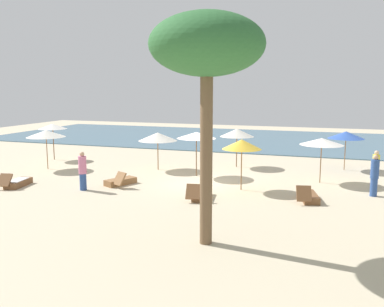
# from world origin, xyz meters

# --- Properties ---
(ground_plane) EXTENTS (60.00, 60.00, 0.00)m
(ground_plane) POSITION_xyz_m (0.00, 0.00, 0.00)
(ground_plane) COLOR beige
(ocean_water) EXTENTS (48.00, 16.00, 0.06)m
(ocean_water) POSITION_xyz_m (0.00, 17.00, 0.03)
(ocean_water) COLOR #476B7F
(ocean_water) RESTS_ON ground_plane
(umbrella_0) EXTENTS (2.11, 2.11, 2.18)m
(umbrella_0) POSITION_xyz_m (-9.29, 0.27, 1.99)
(umbrella_0) COLOR brown
(umbrella_0) RESTS_ON ground_plane
(umbrella_1) EXTENTS (1.75, 1.75, 2.26)m
(umbrella_1) POSITION_xyz_m (-10.90, 2.97, 2.09)
(umbrella_1) COLOR brown
(umbrella_1) RESTS_ON ground_plane
(umbrella_2) EXTENTS (2.05, 2.05, 2.15)m
(umbrella_2) POSITION_xyz_m (5.22, 1.69, 1.98)
(umbrella_2) COLOR brown
(umbrella_2) RESTS_ON ground_plane
(umbrella_3) EXTENTS (2.14, 2.14, 2.07)m
(umbrella_3) POSITION_xyz_m (-3.39, 2.12, 1.84)
(umbrella_3) COLOR olive
(umbrella_3) RESTS_ON ground_plane
(umbrella_4) EXTENTS (1.95, 1.95, 2.14)m
(umbrella_4) POSITION_xyz_m (6.38, 5.36, 1.94)
(umbrella_4) COLOR olive
(umbrella_4) RESTS_ON ground_plane
(umbrella_5) EXTENTS (1.94, 1.94, 2.19)m
(umbrella_5) POSITION_xyz_m (0.54, 4.35, 1.96)
(umbrella_5) COLOR brown
(umbrella_5) RESTS_ON ground_plane
(umbrella_6) EXTENTS (1.73, 1.73, 2.27)m
(umbrella_6) POSITION_xyz_m (1.95, -0.92, 2.04)
(umbrella_6) COLOR olive
(umbrella_6) RESTS_ON ground_plane
(umbrella_7) EXTENTS (2.01, 2.01, 2.27)m
(umbrella_7) POSITION_xyz_m (-0.85, 1.21, 2.11)
(umbrella_7) COLOR brown
(umbrella_7) RESTS_ON ground_plane
(lounger_0) EXTENTS (0.86, 1.74, 0.71)m
(lounger_0) POSITION_xyz_m (0.69, -2.91, 0.17)
(lounger_0) COLOR brown
(lounger_0) RESTS_ON ground_plane
(lounger_1) EXTENTS (0.88, 1.77, 0.69)m
(lounger_1) POSITION_xyz_m (-7.95, -3.64, 0.18)
(lounger_1) COLOR brown
(lounger_1) RESTS_ON ground_plane
(lounger_2) EXTENTS (1.24, 1.75, 0.72)m
(lounger_2) POSITION_xyz_m (-3.60, -1.81, 0.17)
(lounger_2) COLOR olive
(lounger_2) RESTS_ON ground_plane
(lounger_3) EXTENTS (0.96, 1.74, 0.73)m
(lounger_3) POSITION_xyz_m (4.90, -1.82, 0.17)
(lounger_3) COLOR brown
(lounger_3) RESTS_ON ground_plane
(person_0) EXTENTS (0.45, 0.45, 1.76)m
(person_0) POSITION_xyz_m (7.43, -0.19, 0.89)
(person_0) COLOR #2D4C8C
(person_0) RESTS_ON ground_plane
(person_1) EXTENTS (0.47, 0.47, 1.72)m
(person_1) POSITION_xyz_m (-4.68, -3.23, 0.87)
(person_1) COLOR #2D4C8C
(person_1) RESTS_ON ground_plane
(person_2) EXTENTS (0.33, 0.33, 1.67)m
(person_2) POSITION_xyz_m (7.64, 1.72, 0.85)
(person_2) COLOR white
(person_2) RESTS_ON ground_plane
(palm_0) EXTENTS (3.20, 3.20, 6.56)m
(palm_0) POSITION_xyz_m (2.33, -7.54, 5.57)
(palm_0) COLOR brown
(palm_0) RESTS_ON ground_plane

